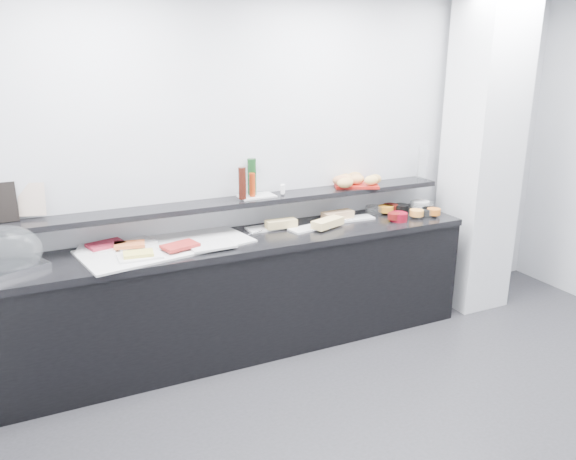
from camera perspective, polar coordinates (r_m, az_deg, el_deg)
name	(u,v)px	position (r m, az deg, el deg)	size (l,w,h in m)	color
ground	(465,453)	(3.63, 17.53, -20.79)	(5.00, 5.00, 0.00)	#2D2D30
back_wall	(309,164)	(4.60, 2.18, 6.75)	(5.00, 0.02, 2.70)	silver
column	(481,157)	(5.19, 19.04, 7.04)	(0.50, 0.50, 2.70)	white
buffet_cabinet	(245,297)	(4.34, -4.43, -6.79)	(3.60, 0.60, 0.85)	black
counter_top	(243,241)	(4.18, -4.57, -1.14)	(3.62, 0.62, 0.05)	black
wall_shelf	(234,203)	(4.26, -5.48, 2.79)	(3.60, 0.25, 0.04)	black
cloche_base	(4,269)	(3.93, -26.90, -3.58)	(0.46, 0.31, 0.04)	silver
cloche_dome	(4,252)	(3.91, -26.91, -2.02)	(0.45, 0.30, 0.34)	silver
linen_runner	(167,246)	(4.05, -12.24, -1.63)	(1.17, 0.55, 0.01)	silver
platter_meat_a	(97,249)	(4.08, -18.84, -1.81)	(0.27, 0.18, 0.01)	white
food_meat_a	(106,244)	(4.09, -18.03, -1.40)	(0.24, 0.15, 0.02)	maroon
platter_salmon	(133,243)	(4.12, -15.44, -1.30)	(0.28, 0.19, 0.01)	silver
food_salmon	(129,245)	(4.04, -15.81, -1.44)	(0.21, 0.13, 0.02)	orange
platter_cheese	(140,256)	(3.85, -14.80, -2.58)	(0.28, 0.19, 0.01)	white
food_cheese	(138,254)	(3.84, -14.96, -2.34)	(0.19, 0.12, 0.02)	#E8D85A
platter_meat_b	(212,245)	(3.96, -7.74, -1.56)	(0.31, 0.21, 0.01)	silver
food_meat_b	(180,246)	(3.93, -10.91, -1.58)	(0.24, 0.15, 0.02)	maroon
sandwich_plate_left	(269,228)	(4.38, -1.97, 0.23)	(0.35, 0.15, 0.01)	white
sandwich_food_left	(281,224)	(4.35, -0.70, 0.66)	(0.24, 0.09, 0.06)	tan
tongs_left	(256,232)	(4.23, -3.30, -0.24)	(0.01, 0.01, 0.16)	silver
sandwich_plate_mid	(309,228)	(4.37, 2.15, 0.19)	(0.32, 0.14, 0.01)	white
sandwich_food_mid	(328,223)	(4.39, 4.06, 0.74)	(0.28, 0.11, 0.06)	#DFBF75
tongs_mid	(322,230)	(4.30, 3.43, 0.05)	(0.01, 0.01, 0.16)	#B5B6BC
sandwich_plate_right	(355,218)	(4.66, 6.83, 1.18)	(0.31, 0.13, 0.01)	white
sandwich_food_right	(338,215)	(4.61, 5.06, 1.54)	(0.26, 0.10, 0.06)	tan
tongs_right	(347,220)	(4.56, 5.99, 1.01)	(0.01, 0.01, 0.16)	silver
bowl_glass_fruit	(374,210)	(4.82, 8.73, 1.99)	(0.15, 0.15, 0.07)	white
fill_glass_fruit	(386,209)	(4.84, 9.91, 2.14)	(0.13, 0.13, 0.05)	orange
bowl_black_jam	(401,209)	(4.91, 11.40, 2.15)	(0.13, 0.13, 0.07)	black
fill_black_jam	(391,207)	(4.90, 10.37, 2.30)	(0.13, 0.13, 0.05)	#56120C
bowl_glass_cream	(422,206)	(5.04, 13.42, 2.38)	(0.20, 0.20, 0.07)	white
fill_glass_cream	(420,204)	(5.06, 13.31, 2.61)	(0.15, 0.15, 0.05)	white
bowl_red_jam	(399,217)	(4.66, 11.19, 1.32)	(0.14, 0.14, 0.07)	maroon
fill_red_jam	(394,216)	(4.63, 10.70, 1.39)	(0.10, 0.10, 0.05)	#600F0D
bowl_glass_salmon	(423,212)	(4.85, 13.58, 1.79)	(0.18, 0.18, 0.07)	silver
fill_glass_salmon	(417,213)	(4.77, 12.93, 1.72)	(0.12, 0.12, 0.05)	#FDA03D
bowl_black_fruit	(429,212)	(4.86, 14.16, 1.77)	(0.12, 0.12, 0.07)	black
fill_black_fruit	(434,212)	(4.84, 14.58, 1.83)	(0.11, 0.11, 0.05)	orange
print_art	(32,200)	(4.10, -24.59, 2.83)	(0.17, 0.00, 0.22)	tan
condiment_tray	(257,196)	(4.34, -3.19, 3.46)	(0.27, 0.17, 0.01)	silver
bottle_green_a	(251,178)	(4.34, -3.77, 5.29)	(0.05, 0.05, 0.26)	black
bottle_brown	(242,183)	(4.21, -4.67, 4.76)	(0.06, 0.06, 0.24)	#361009
bottle_green_b	(252,177)	(4.34, -3.68, 5.43)	(0.07, 0.07, 0.28)	#0F3914
bottle_hot	(252,185)	(4.29, -3.65, 4.60)	(0.05, 0.05, 0.18)	#A22D0B
shaker_salt	(282,189)	(4.37, -0.57, 4.14)	(0.03, 0.03, 0.07)	white
shaker_pepper	(283,189)	(4.40, -0.54, 4.22)	(0.04, 0.04, 0.07)	white
bread_tray	(356,185)	(4.73, 6.92, 4.57)	(0.36, 0.25, 0.02)	#9F1711
bread_roll_nw	(344,179)	(4.69, 5.71, 5.16)	(0.15, 0.10, 0.08)	tan
bread_roll_n	(346,178)	(4.73, 5.90, 5.24)	(0.12, 0.08, 0.08)	#AB7A41
bread_roll_ne	(355,177)	(4.80, 6.81, 5.41)	(0.13, 0.08, 0.08)	#B27F43
bread_roll_sw	(345,183)	(4.56, 5.84, 4.80)	(0.16, 0.10, 0.08)	tan
bread_roll_s	(371,180)	(4.68, 8.45, 5.01)	(0.14, 0.09, 0.08)	#D6A552
bread_roll_se	(375,179)	(4.73, 8.81, 5.12)	(0.12, 0.08, 0.08)	tan
bread_roll_midw	(341,180)	(4.65, 5.41, 5.04)	(0.14, 0.09, 0.08)	#B77245
bread_roll_mide	(357,179)	(4.70, 6.99, 5.13)	(0.14, 0.09, 0.08)	tan
carafe	(423,162)	(5.08, 13.55, 6.72)	(0.10, 0.10, 0.30)	white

